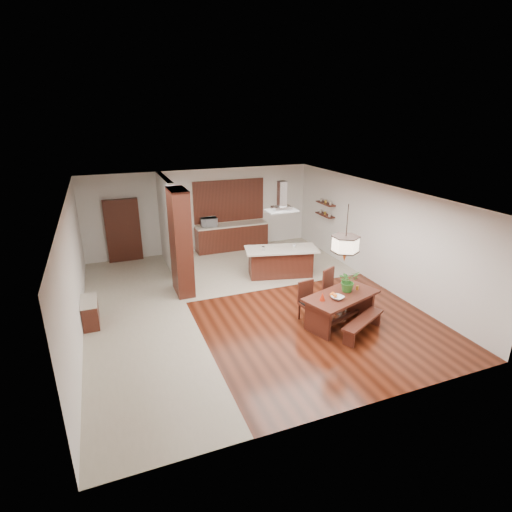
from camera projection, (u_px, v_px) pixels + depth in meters
name	position (u px, v px, depth m)	size (l,w,h in m)	color
room_shell	(245.00, 227.00, 9.91)	(9.00, 9.04, 2.92)	#37140A
tile_hallway	(139.00, 320.00, 9.67)	(2.50, 9.00, 0.01)	#B6AD98
tile_kitchen	(255.00, 264.00, 13.23)	(5.50, 4.00, 0.01)	#B6AD98
soffit_band	(244.00, 194.00, 9.63)	(8.00, 9.00, 0.02)	#3B1D0E
partition_pier	(181.00, 243.00, 10.69)	(0.45, 1.00, 2.90)	black
partition_stub	(167.00, 223.00, 12.53)	(0.18, 2.40, 2.90)	silver
hallway_console	(90.00, 312.00, 9.38)	(0.37, 0.88, 0.63)	black
hallway_doorway	(123.00, 231.00, 13.18)	(1.10, 0.20, 2.10)	black
rear_counter	(232.00, 237.00, 14.47)	(2.60, 0.62, 0.95)	black
kitchen_window	(229.00, 201.00, 14.26)	(2.60, 0.08, 1.50)	olive
shelf_lower	(325.00, 215.00, 13.74)	(0.26, 0.90, 0.04)	black
shelf_upper	(326.00, 204.00, 13.60)	(0.26, 0.90, 0.04)	black
dining_table	(341.00, 302.00, 9.34)	(2.01, 1.43, 0.76)	black
dining_bench	(363.00, 327.00, 8.98)	(1.41, 0.31, 0.40)	black
dining_chair_left	(310.00, 302.00, 9.49)	(0.43, 0.43, 0.97)	black
dining_chair_right	(335.00, 290.00, 10.02)	(0.47, 0.47, 1.06)	black
pendant_lantern	(346.00, 233.00, 8.76)	(0.64, 0.64, 1.31)	#FFE7C3
foliage_plant	(348.00, 281.00, 9.36)	(0.47, 0.41, 0.52)	#2E6B23
fruit_bowl	(338.00, 298.00, 9.04)	(0.28, 0.28, 0.07)	beige
napkin_cone	(322.00, 297.00, 8.95)	(0.12, 0.12, 0.19)	#AF230C
gold_ornament	(357.00, 288.00, 9.51)	(0.07, 0.07, 0.10)	gold
kitchen_island	(280.00, 262.00, 12.13)	(2.32, 1.42, 0.89)	black
range_hood	(282.00, 196.00, 11.45)	(0.90, 0.55, 0.87)	silver
island_cup	(294.00, 246.00, 12.05)	(0.11, 0.11, 0.09)	silver
microwave	(209.00, 222.00, 13.99)	(0.56, 0.38, 0.31)	silver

